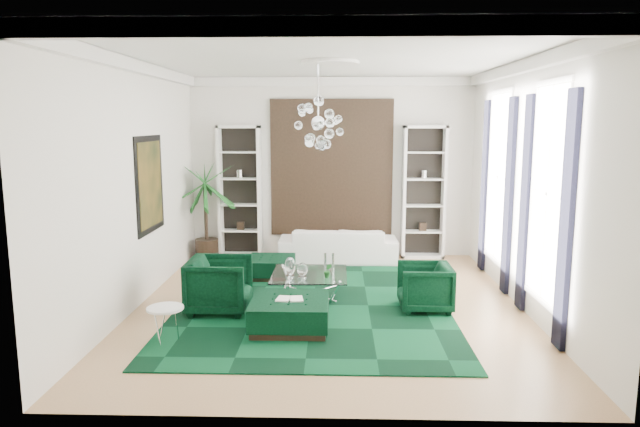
{
  "coord_description": "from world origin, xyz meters",
  "views": [
    {
      "loc": [
        0.12,
        -8.69,
        2.87
      ],
      "look_at": [
        -0.16,
        0.5,
        1.39
      ],
      "focal_mm": 32.0,
      "sensor_mm": 36.0,
      "label": 1
    }
  ],
  "objects_px": {
    "armchair_left": "(220,285)",
    "palm": "(205,198)",
    "coffee_table": "(310,286)",
    "armchair_right": "(425,287)",
    "ottoman_front": "(290,314)",
    "sofa": "(338,245)",
    "ottoman_side": "(271,268)",
    "side_table": "(166,325)"
  },
  "relations": [
    {
      "from": "armchair_right",
      "to": "ottoman_side",
      "type": "height_order",
      "value": "armchair_right"
    },
    {
      "from": "armchair_right",
      "to": "coffee_table",
      "type": "height_order",
      "value": "armchair_right"
    },
    {
      "from": "armchair_left",
      "to": "coffee_table",
      "type": "xyz_separation_m",
      "value": [
        1.34,
        0.72,
        -0.21
      ]
    },
    {
      "from": "palm",
      "to": "side_table",
      "type": "bearing_deg",
      "value": -83.83
    },
    {
      "from": "armchair_left",
      "to": "palm",
      "type": "distance_m",
      "value": 3.57
    },
    {
      "from": "palm",
      "to": "armchair_left",
      "type": "bearing_deg",
      "value": -73.97
    },
    {
      "from": "ottoman_side",
      "to": "ottoman_front",
      "type": "xyz_separation_m",
      "value": [
        0.57,
        -2.66,
        0.03
      ]
    },
    {
      "from": "coffee_table",
      "to": "ottoman_front",
      "type": "bearing_deg",
      "value": -98.24
    },
    {
      "from": "ottoman_front",
      "to": "coffee_table",
      "type": "bearing_deg",
      "value": 81.76
    },
    {
      "from": "ottoman_side",
      "to": "ottoman_front",
      "type": "distance_m",
      "value": 2.72
    },
    {
      "from": "sofa",
      "to": "ottoman_front",
      "type": "relative_size",
      "value": 2.25
    },
    {
      "from": "side_table",
      "to": "sofa",
      "type": "bearing_deg",
      "value": 63.05
    },
    {
      "from": "ottoman_side",
      "to": "palm",
      "type": "relative_size",
      "value": 0.32
    },
    {
      "from": "palm",
      "to": "ottoman_front",
      "type": "bearing_deg",
      "value": -62.62
    },
    {
      "from": "armchair_right",
      "to": "ottoman_front",
      "type": "height_order",
      "value": "armchair_right"
    },
    {
      "from": "armchair_left",
      "to": "side_table",
      "type": "height_order",
      "value": "armchair_left"
    },
    {
      "from": "coffee_table",
      "to": "armchair_right",
      "type": "bearing_deg",
      "value": -16.8
    },
    {
      "from": "coffee_table",
      "to": "ottoman_side",
      "type": "height_order",
      "value": "coffee_table"
    },
    {
      "from": "ottoman_front",
      "to": "palm",
      "type": "xyz_separation_m",
      "value": [
        -2.09,
        4.03,
        1.1
      ]
    },
    {
      "from": "armchair_right",
      "to": "coffee_table",
      "type": "xyz_separation_m",
      "value": [
        -1.8,
        0.54,
        -0.15
      ]
    },
    {
      "from": "coffee_table",
      "to": "ottoman_front",
      "type": "xyz_separation_m",
      "value": [
        -0.21,
        -1.42,
        0.01
      ]
    },
    {
      "from": "armchair_right",
      "to": "palm",
      "type": "xyz_separation_m",
      "value": [
        -4.09,
        3.15,
        0.95
      ]
    },
    {
      "from": "sofa",
      "to": "ottoman_side",
      "type": "height_order",
      "value": "sofa"
    },
    {
      "from": "armchair_left",
      "to": "ottoman_side",
      "type": "xyz_separation_m",
      "value": [
        0.56,
        1.96,
        -0.23
      ]
    },
    {
      "from": "sofa",
      "to": "palm",
      "type": "height_order",
      "value": "palm"
    },
    {
      "from": "armchair_right",
      "to": "side_table",
      "type": "distance_m",
      "value": 3.86
    },
    {
      "from": "coffee_table",
      "to": "palm",
      "type": "bearing_deg",
      "value": 131.3
    },
    {
      "from": "side_table",
      "to": "palm",
      "type": "relative_size",
      "value": 0.18
    },
    {
      "from": "armchair_left",
      "to": "palm",
      "type": "bearing_deg",
      "value": 16.03
    },
    {
      "from": "ottoman_side",
      "to": "sofa",
      "type": "bearing_deg",
      "value": 45.8
    },
    {
      "from": "coffee_table",
      "to": "ottoman_front",
      "type": "distance_m",
      "value": 1.43
    },
    {
      "from": "palm",
      "to": "sofa",
      "type": "bearing_deg",
      "value": -1.82
    },
    {
      "from": "coffee_table",
      "to": "ottoman_side",
      "type": "distance_m",
      "value": 1.46
    },
    {
      "from": "ottoman_side",
      "to": "side_table",
      "type": "relative_size",
      "value": 1.77
    },
    {
      "from": "sofa",
      "to": "coffee_table",
      "type": "distance_m",
      "value": 2.57
    },
    {
      "from": "side_table",
      "to": "ottoman_front",
      "type": "bearing_deg",
      "value": 18.38
    },
    {
      "from": "armchair_left",
      "to": "palm",
      "type": "height_order",
      "value": "palm"
    },
    {
      "from": "coffee_table",
      "to": "ottoman_front",
      "type": "relative_size",
      "value": 1.13
    },
    {
      "from": "coffee_table",
      "to": "side_table",
      "type": "height_order",
      "value": "side_table"
    },
    {
      "from": "ottoman_front",
      "to": "side_table",
      "type": "bearing_deg",
      "value": -161.62
    },
    {
      "from": "sofa",
      "to": "armchair_right",
      "type": "bearing_deg",
      "value": 113.39
    },
    {
      "from": "armchair_right",
      "to": "side_table",
      "type": "bearing_deg",
      "value": -68.65
    }
  ]
}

